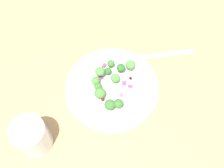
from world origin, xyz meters
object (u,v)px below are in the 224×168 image
(broccoli_floret_0, at_px, (96,81))
(broccoli_floret_2, at_px, (121,68))
(fork, at_px, (157,55))
(water_glass, at_px, (32,137))
(plate, at_px, (112,87))
(broccoli_floret_1, at_px, (110,105))

(broccoli_floret_0, height_order, broccoli_floret_2, broccoli_floret_2)
(fork, bearing_deg, water_glass, 53.02)
(plate, bearing_deg, broccoli_floret_1, 98.72)
(plate, height_order, broccoli_floret_1, broccoli_floret_1)
(broccoli_floret_2, xyz_separation_m, fork, (-0.09, -0.09, -0.03))
(plate, xyz_separation_m, fork, (-0.10, -0.13, -0.01))
(plate, bearing_deg, broccoli_floret_0, 1.75)
(fork, bearing_deg, broccoli_floret_0, 43.38)
(broccoli_floret_0, xyz_separation_m, fork, (-0.14, -0.14, -0.02))
(broccoli_floret_0, bearing_deg, fork, -136.62)
(water_glass, bearing_deg, broccoli_floret_2, -123.01)
(plate, height_order, broccoli_floret_0, broccoli_floret_0)
(plate, distance_m, broccoli_floret_1, 0.06)
(fork, height_order, water_glass, water_glass)
(plate, relative_size, broccoli_floret_0, 10.50)
(broccoli_floret_0, height_order, water_glass, water_glass)
(plate, xyz_separation_m, water_glass, (0.14, 0.18, 0.04))
(broccoli_floret_1, distance_m, water_glass, 0.19)
(plate, height_order, water_glass, water_glass)
(broccoli_floret_1, xyz_separation_m, water_glass, (0.15, 0.12, 0.02))
(broccoli_floret_1, xyz_separation_m, fork, (-0.09, -0.19, -0.03))
(plate, bearing_deg, water_glass, 52.85)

